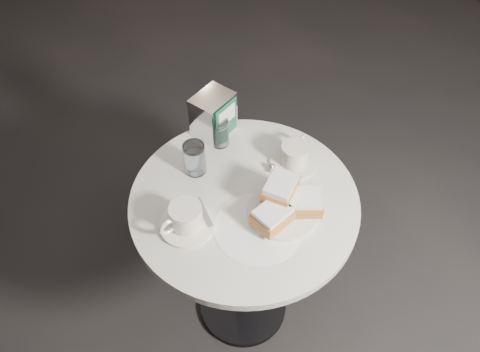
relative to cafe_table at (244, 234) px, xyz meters
name	(u,v)px	position (x,y,z in m)	size (l,w,h in m)	color
ground	(243,305)	(0.00, 0.00, -0.55)	(7.00, 7.00, 0.00)	black
cafe_table	(244,234)	(0.00, 0.00, 0.00)	(0.70, 0.70, 0.74)	black
sugar_spill	(258,227)	(-0.04, -0.11, 0.20)	(0.26, 0.26, 0.00)	white
beignet_plate	(285,205)	(0.05, -0.12, 0.24)	(0.26, 0.26, 0.10)	silver
coffee_cup_left	(186,218)	(-0.19, 0.03, 0.23)	(0.17, 0.17, 0.08)	white
coffee_cup_right	(294,156)	(0.22, 0.01, 0.23)	(0.20, 0.20, 0.08)	beige
water_glass_left	(195,159)	(-0.05, 0.19, 0.25)	(0.07, 0.07, 0.11)	silver
water_glass_right	(219,132)	(0.09, 0.23, 0.25)	(0.08, 0.08, 0.10)	silver
napkin_dispenser	(214,115)	(0.11, 0.29, 0.27)	(0.15, 0.13, 0.15)	silver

